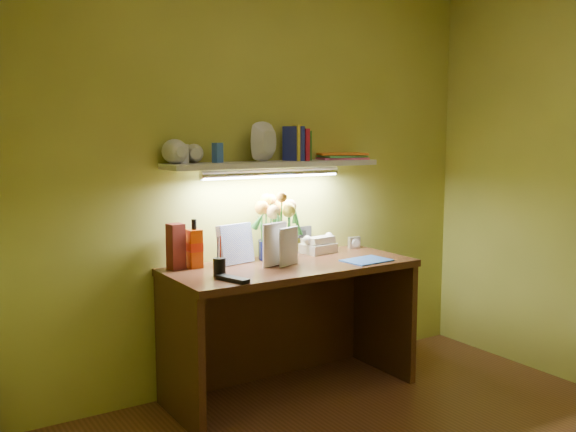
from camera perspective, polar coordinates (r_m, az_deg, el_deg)
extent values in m
cube|color=#36220E|center=(3.68, 0.27, -10.01)|extent=(1.40, 0.60, 0.75)
cube|color=silver|center=(4.09, 5.90, -2.36)|extent=(0.08, 0.05, 0.07)
cube|color=#581811|center=(3.48, -9.94, -2.69)|extent=(0.09, 0.09, 0.25)
cylinder|color=black|center=(3.30, -6.12, -3.97)|extent=(0.08, 0.08, 0.16)
cube|color=black|center=(3.19, -4.92, -5.60)|extent=(0.11, 0.20, 0.02)
cube|color=blue|center=(3.70, 7.00, -3.94)|extent=(0.27, 0.21, 0.01)
imported|color=white|center=(3.45, -2.19, -2.72)|extent=(0.18, 0.06, 0.24)
imported|color=silver|center=(3.47, -0.70, -2.89)|extent=(0.15, 0.07, 0.21)
cube|color=silver|center=(3.67, -1.20, 4.64)|extent=(1.30, 0.25, 0.03)
imported|color=silver|center=(3.38, -9.45, 5.43)|extent=(0.15, 0.15, 0.10)
imported|color=silver|center=(3.45, -8.17, 5.44)|extent=(0.13, 0.13, 0.10)
imported|color=silver|center=(3.65, -1.60, 5.29)|extent=(0.30, 0.30, 0.06)
cube|color=silver|center=(3.46, -9.28, 5.47)|extent=(0.05, 0.04, 0.10)
cube|color=blue|center=(3.52, -6.28, 5.61)|extent=(0.06, 0.05, 0.11)
cube|color=red|center=(3.78, 1.40, 6.36)|extent=(0.05, 0.13, 0.19)
cube|color=yellow|center=(3.75, 0.78, 6.52)|extent=(0.06, 0.13, 0.21)
cube|color=navy|center=(3.75, 0.50, 6.46)|extent=(0.07, 0.15, 0.20)
cube|color=#287D25|center=(3.83, 1.73, 6.28)|extent=(0.05, 0.11, 0.17)
cube|color=red|center=(3.79, 1.21, 6.18)|extent=(0.04, 0.12, 0.16)
cube|color=#FF5EB6|center=(3.97, 4.73, 5.12)|extent=(0.33, 0.28, 0.01)
cube|color=#55C477|center=(3.95, 4.84, 5.31)|extent=(0.29, 0.23, 0.01)
cube|color=orange|center=(3.97, 4.74, 5.53)|extent=(0.35, 0.30, 0.01)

